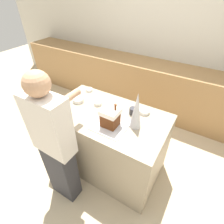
{
  "coord_description": "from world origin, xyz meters",
  "views": [
    {
      "loc": [
        0.87,
        -1.32,
        2.16
      ],
      "look_at": [
        0.07,
        0.0,
        0.97
      ],
      "focal_mm": 28.0,
      "sensor_mm": 36.0,
      "label": 1
    }
  ],
  "objects_px": {
    "candy_bowl_front_corner": "(144,111)",
    "candy_bowl_beside_tree": "(112,108)",
    "candy_bowl_center_rear": "(98,103)",
    "gingerbread_house": "(110,117)",
    "candy_bowl_near_tray_right": "(89,90)",
    "person": "(55,145)",
    "decorative_tree": "(136,111)",
    "mug": "(133,111)",
    "baking_tray": "(110,125)",
    "candy_bowl_near_tray_left": "(78,100)"
  },
  "relations": [
    {
      "from": "baking_tray",
      "to": "mug",
      "type": "height_order",
      "value": "mug"
    },
    {
      "from": "baking_tray",
      "to": "mug",
      "type": "bearing_deg",
      "value": 69.54
    },
    {
      "from": "decorative_tree",
      "to": "candy_bowl_near_tray_right",
      "type": "distance_m",
      "value": 0.94
    },
    {
      "from": "decorative_tree",
      "to": "person",
      "type": "height_order",
      "value": "person"
    },
    {
      "from": "candy_bowl_near_tray_right",
      "to": "person",
      "type": "height_order",
      "value": "person"
    },
    {
      "from": "baking_tray",
      "to": "candy_bowl_near_tray_left",
      "type": "height_order",
      "value": "candy_bowl_near_tray_left"
    },
    {
      "from": "candy_bowl_beside_tree",
      "to": "person",
      "type": "xyz_separation_m",
      "value": [
        -0.21,
        -0.73,
        -0.09
      ]
    },
    {
      "from": "baking_tray",
      "to": "candy_bowl_near_tray_right",
      "type": "height_order",
      "value": "candy_bowl_near_tray_right"
    },
    {
      "from": "candy_bowl_near_tray_right",
      "to": "mug",
      "type": "bearing_deg",
      "value": -11.78
    },
    {
      "from": "gingerbread_house",
      "to": "candy_bowl_center_rear",
      "type": "relative_size",
      "value": 2.84
    },
    {
      "from": "candy_bowl_near_tray_left",
      "to": "person",
      "type": "relative_size",
      "value": 0.08
    },
    {
      "from": "candy_bowl_near_tray_left",
      "to": "candy_bowl_beside_tree",
      "type": "bearing_deg",
      "value": 10.53
    },
    {
      "from": "candy_bowl_center_rear",
      "to": "candy_bowl_beside_tree",
      "type": "xyz_separation_m",
      "value": [
        0.19,
        0.01,
        -0.0
      ]
    },
    {
      "from": "baking_tray",
      "to": "mug",
      "type": "xyz_separation_m",
      "value": [
        0.11,
        0.31,
        0.04
      ]
    },
    {
      "from": "decorative_tree",
      "to": "candy_bowl_near_tray_right",
      "type": "height_order",
      "value": "decorative_tree"
    },
    {
      "from": "gingerbread_house",
      "to": "candy_bowl_front_corner",
      "type": "height_order",
      "value": "gingerbread_house"
    },
    {
      "from": "gingerbread_house",
      "to": "decorative_tree",
      "type": "xyz_separation_m",
      "value": [
        0.23,
        0.13,
        0.09
      ]
    },
    {
      "from": "mug",
      "to": "baking_tray",
      "type": "bearing_deg",
      "value": -110.46
    },
    {
      "from": "gingerbread_house",
      "to": "candy_bowl_center_rear",
      "type": "distance_m",
      "value": 0.43
    },
    {
      "from": "candy_bowl_center_rear",
      "to": "candy_bowl_near_tray_left",
      "type": "relative_size",
      "value": 0.68
    },
    {
      "from": "candy_bowl_near_tray_left",
      "to": "candy_bowl_center_rear",
      "type": "bearing_deg",
      "value": 15.41
    },
    {
      "from": "decorative_tree",
      "to": "candy_bowl_beside_tree",
      "type": "distance_m",
      "value": 0.44
    },
    {
      "from": "candy_bowl_front_corner",
      "to": "candy_bowl_beside_tree",
      "type": "bearing_deg",
      "value": -160.1
    },
    {
      "from": "candy_bowl_near_tray_right",
      "to": "mug",
      "type": "distance_m",
      "value": 0.76
    },
    {
      "from": "candy_bowl_beside_tree",
      "to": "candy_bowl_front_corner",
      "type": "height_order",
      "value": "candy_bowl_front_corner"
    },
    {
      "from": "candy_bowl_beside_tree",
      "to": "candy_bowl_center_rear",
      "type": "bearing_deg",
      "value": -176.17
    },
    {
      "from": "gingerbread_house",
      "to": "candy_bowl_beside_tree",
      "type": "distance_m",
      "value": 0.31
    },
    {
      "from": "gingerbread_house",
      "to": "mug",
      "type": "xyz_separation_m",
      "value": [
        0.11,
        0.31,
        -0.07
      ]
    },
    {
      "from": "decorative_tree",
      "to": "mug",
      "type": "xyz_separation_m",
      "value": [
        -0.12,
        0.18,
        -0.17
      ]
    },
    {
      "from": "candy_bowl_center_rear",
      "to": "candy_bowl_beside_tree",
      "type": "height_order",
      "value": "candy_bowl_center_rear"
    },
    {
      "from": "person",
      "to": "gingerbread_house",
      "type": "bearing_deg",
      "value": 52.67
    },
    {
      "from": "candy_bowl_front_corner",
      "to": "mug",
      "type": "relative_size",
      "value": 1.5
    },
    {
      "from": "candy_bowl_center_rear",
      "to": "candy_bowl_beside_tree",
      "type": "distance_m",
      "value": 0.19
    },
    {
      "from": "gingerbread_house",
      "to": "person",
      "type": "bearing_deg",
      "value": -127.33
    },
    {
      "from": "candy_bowl_center_rear",
      "to": "candy_bowl_front_corner",
      "type": "relative_size",
      "value": 0.76
    },
    {
      "from": "candy_bowl_front_corner",
      "to": "gingerbread_house",
      "type": "bearing_deg",
      "value": -119.62
    },
    {
      "from": "decorative_tree",
      "to": "candy_bowl_near_tray_left",
      "type": "bearing_deg",
      "value": 176.37
    },
    {
      "from": "candy_bowl_front_corner",
      "to": "person",
      "type": "bearing_deg",
      "value": -123.98
    },
    {
      "from": "decorative_tree",
      "to": "candy_bowl_front_corner",
      "type": "bearing_deg",
      "value": 91.34
    },
    {
      "from": "candy_bowl_front_corner",
      "to": "person",
      "type": "distance_m",
      "value": 1.04
    },
    {
      "from": "candy_bowl_near_tray_left",
      "to": "mug",
      "type": "distance_m",
      "value": 0.71
    },
    {
      "from": "baking_tray",
      "to": "mug",
      "type": "distance_m",
      "value": 0.33
    },
    {
      "from": "decorative_tree",
      "to": "candy_bowl_center_rear",
      "type": "distance_m",
      "value": 0.61
    },
    {
      "from": "gingerbread_house",
      "to": "candy_bowl_near_tray_left",
      "type": "relative_size",
      "value": 1.93
    },
    {
      "from": "gingerbread_house",
      "to": "candy_bowl_front_corner",
      "type": "xyz_separation_m",
      "value": [
        0.22,
        0.39,
        -0.09
      ]
    },
    {
      "from": "baking_tray",
      "to": "candy_bowl_center_rear",
      "type": "bearing_deg",
      "value": 143.42
    },
    {
      "from": "gingerbread_house",
      "to": "person",
      "type": "distance_m",
      "value": 0.62
    },
    {
      "from": "decorative_tree",
      "to": "mug",
      "type": "relative_size",
      "value": 5.03
    },
    {
      "from": "candy_bowl_near_tray_left",
      "to": "baking_tray",
      "type": "bearing_deg",
      "value": -16.83
    },
    {
      "from": "candy_bowl_near_tray_left",
      "to": "mug",
      "type": "xyz_separation_m",
      "value": [
        0.7,
        0.13,
        0.01
      ]
    }
  ]
}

